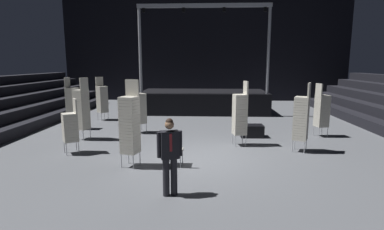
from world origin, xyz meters
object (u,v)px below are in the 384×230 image
object	(u,v)px
chair_stack_mid_centre	(70,126)
chair_stack_aisle_left	(322,110)
equipment_road_case	(252,131)
man_with_tie	(170,152)
chair_stack_mid_left	(82,109)
chair_stack_rear_right	(139,108)
chair_stack_rear_left	(240,114)
chair_stack_front_right	(301,118)
chair_stack_front_left	(102,99)
chair_stack_rear_centre	(72,103)
loose_chair_near_man	(174,148)
stage_riser	(204,100)
chair_stack_mid_right	(130,124)

from	to	relation	value
chair_stack_mid_centre	chair_stack_aisle_left	size ratio (longest dim) A/B	0.84
chair_stack_mid_centre	equipment_road_case	bearing A→B (deg)	-102.83
man_with_tie	chair_stack_mid_left	xyz separation A→B (m)	(-3.99, 4.87, 0.20)
chair_stack_rear_right	equipment_road_case	world-z (taller)	chair_stack_rear_right
chair_stack_mid_centre	chair_stack_rear_left	world-z (taller)	chair_stack_rear_left
chair_stack_front_right	chair_stack_mid_left	xyz separation A→B (m)	(-7.91, 1.26, 0.04)
man_with_tie	chair_stack_mid_left	bearing A→B (deg)	-70.19
chair_stack_mid_centre	chair_stack_front_left	bearing A→B (deg)	-25.61
chair_stack_rear_left	chair_stack_rear_centre	bearing A→B (deg)	59.31
chair_stack_mid_left	chair_stack_front_left	bearing A→B (deg)	29.07
chair_stack_mid_centre	chair_stack_rear_centre	bearing A→B (deg)	-12.16
chair_stack_front_right	chair_stack_rear_centre	size ratio (longest dim) A/B	1.00
equipment_road_case	loose_chair_near_man	world-z (taller)	loose_chair_near_man
chair_stack_rear_centre	stage_riser	bearing A→B (deg)	137.78
chair_stack_front_right	chair_stack_mid_centre	distance (m)	7.56
stage_riser	chair_stack_mid_right	xyz separation A→B (m)	(-1.97, -10.07, 0.55)
chair_stack_front_left	loose_chair_near_man	bearing A→B (deg)	74.04
chair_stack_front_left	chair_stack_rear_left	bearing A→B (deg)	96.30
chair_stack_rear_left	equipment_road_case	size ratio (longest dim) A/B	2.56
chair_stack_rear_centre	chair_stack_rear_left	bearing A→B (deg)	77.00
chair_stack_front_right	chair_stack_mid_left	distance (m)	8.01
man_with_tie	chair_stack_rear_centre	xyz separation A→B (m)	(-5.16, 6.69, 0.16)
loose_chair_near_man	chair_stack_rear_centre	bearing A→B (deg)	140.88
chair_stack_mid_right	chair_stack_rear_left	xyz separation A→B (m)	(3.34, 2.43, -0.08)
chair_stack_mid_right	chair_stack_rear_left	bearing A→B (deg)	-127.30
chair_stack_mid_left	chair_stack_rear_left	xyz separation A→B (m)	(5.97, -0.57, -0.04)
chair_stack_mid_left	chair_stack_rear_right	size ratio (longest dim) A/B	1.12
chair_stack_mid_left	loose_chair_near_man	xyz separation A→B (m)	(3.88, -2.94, -0.66)
chair_stack_rear_centre	chair_stack_mid_right	bearing A→B (deg)	43.79
stage_riser	chair_stack_mid_centre	bearing A→B (deg)	-115.40
chair_stack_rear_right	chair_stack_aisle_left	xyz separation A→B (m)	(7.43, -0.28, 0.00)
chair_stack_front_right	chair_stack_mid_left	bearing A→B (deg)	106.75
chair_stack_aisle_left	chair_stack_mid_right	bearing A→B (deg)	-73.02
chair_stack_mid_centre	equipment_road_case	world-z (taller)	chair_stack_mid_centre
stage_riser	chair_stack_front_right	world-z (taller)	stage_riser
chair_stack_mid_right	chair_stack_rear_left	size ratio (longest dim) A/B	1.07
man_with_tie	chair_stack_aisle_left	xyz separation A→B (m)	(5.40, 5.80, 0.07)
chair_stack_mid_left	chair_stack_rear_left	distance (m)	6.00
chair_stack_front_left	chair_stack_rear_left	xyz separation A→B (m)	(6.58, -4.60, 0.04)
chair_stack_front_left	chair_stack_mid_left	size ratio (longest dim) A/B	0.93
chair_stack_mid_centre	loose_chair_near_man	size ratio (longest dim) A/B	1.90
man_with_tie	chair_stack_mid_centre	distance (m)	4.72
chair_stack_mid_right	loose_chair_near_man	distance (m)	1.43
chair_stack_rear_left	chair_stack_rear_centre	distance (m)	7.53
chair_stack_rear_right	chair_stack_aisle_left	world-z (taller)	same
chair_stack_mid_centre	equipment_road_case	size ratio (longest dim) A/B	1.99
man_with_tie	chair_stack_front_right	xyz separation A→B (m)	(3.92, 3.61, 0.16)
chair_stack_rear_centre	chair_stack_rear_right	bearing A→B (deg)	84.66
loose_chair_near_man	chair_stack_mid_left	bearing A→B (deg)	146.99
chair_stack_mid_centre	man_with_tie	bearing A→B (deg)	-165.15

